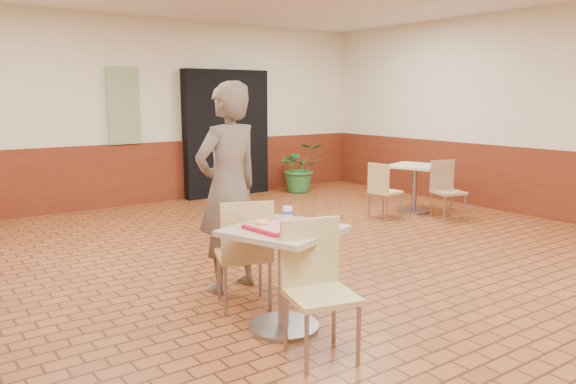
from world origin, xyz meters
TOP-DOWN VIEW (x-y plane):
  - room_shell at (0.00, 0.00)m, footprint 8.01×10.01m
  - wainscot_band at (0.00, 0.00)m, footprint 8.00×10.00m
  - corridor_doorway at (1.20, 4.88)m, footprint 1.60×0.22m
  - promo_poster at (-0.60, 4.94)m, footprint 0.50×0.03m
  - main_table at (-1.35, -0.47)m, footprint 0.75×0.75m
  - chair_main_front at (-1.41, -0.94)m, footprint 0.52×0.52m
  - chair_main_back at (-1.37, 0.05)m, footprint 0.55×0.55m
  - customer at (-1.23, 0.56)m, footprint 0.76×0.56m
  - serving_tray at (-1.35, -0.47)m, footprint 0.50×0.39m
  - ring_donut at (-1.48, -0.38)m, footprint 0.12×0.12m
  - long_john_donut at (-1.26, -0.49)m, footprint 0.15×0.11m
  - paper_cup at (-1.22, -0.34)m, footprint 0.08×0.08m
  - second_table at (2.81, 1.95)m, footprint 0.68×0.68m
  - chair_second_left at (2.06, 1.89)m, footprint 0.41×0.41m
  - chair_second_front at (2.79, 1.34)m, footprint 0.49×0.49m
  - potted_plant at (2.47, 4.40)m, footprint 1.00×0.93m

SIDE VIEW (x-z plane):
  - chair_second_left at x=2.06m, z-range 0.05..0.85m
  - potted_plant at x=2.47m, z-range 0.00..0.91m
  - chair_second_front at x=2.79m, z-range 0.05..0.89m
  - second_table at x=2.81m, z-range 0.13..0.85m
  - wainscot_band at x=0.00m, z-range 0.00..1.00m
  - chair_main_back at x=-1.37m, z-range 0.05..0.98m
  - chair_main_front at x=-1.41m, z-range 0.05..0.99m
  - main_table at x=-1.35m, z-range 0.14..0.93m
  - serving_tray at x=-1.35m, z-range 0.79..0.82m
  - ring_donut at x=-1.48m, z-range 0.82..0.85m
  - long_john_donut at x=-1.26m, z-range 0.82..0.86m
  - paper_cup at x=-1.22m, z-range 0.82..0.92m
  - customer at x=-1.23m, z-range 0.00..1.89m
  - corridor_doorway at x=1.20m, z-range 0.00..2.20m
  - room_shell at x=0.00m, z-range 0.00..3.00m
  - promo_poster at x=-0.60m, z-range 1.00..2.20m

